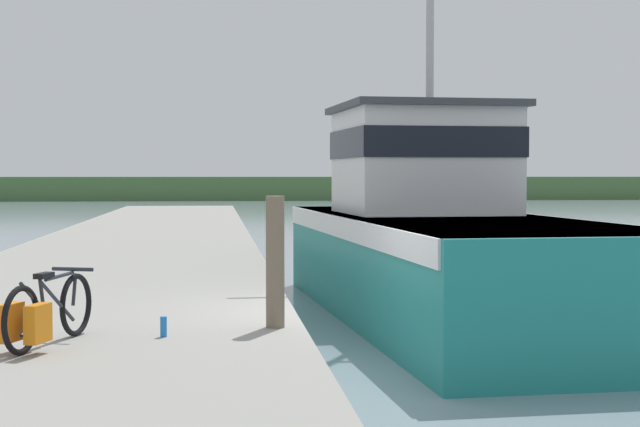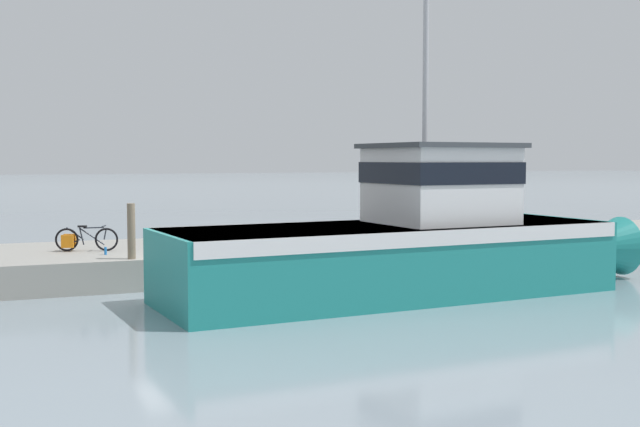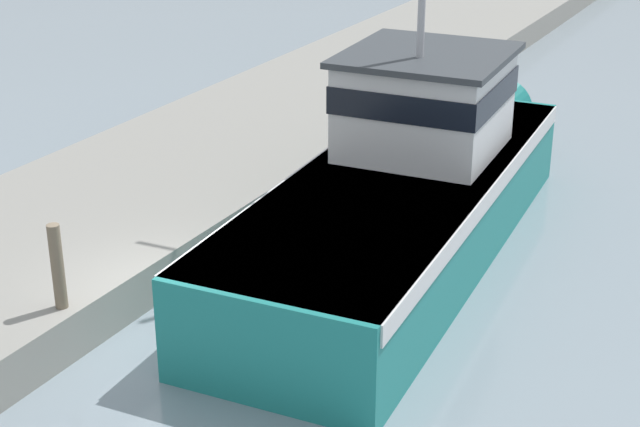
# 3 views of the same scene
# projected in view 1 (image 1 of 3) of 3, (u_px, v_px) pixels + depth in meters

# --- Properties ---
(ground_plane) EXTENTS (320.00, 320.00, 0.00)m
(ground_plane) POSITION_uv_depth(u_px,v_px,m) (349.00, 377.00, 11.89)
(ground_plane) COLOR #84939E
(dock_pier) EXTENTS (5.50, 80.00, 0.82)m
(dock_pier) POSITION_uv_depth(u_px,v_px,m) (62.00, 349.00, 11.51)
(dock_pier) COLOR gray
(dock_pier) RESTS_ON ground_plane
(far_shoreline) EXTENTS (180.00, 5.00, 2.23)m
(far_shoreline) POSITION_uv_depth(u_px,v_px,m) (536.00, 188.00, 96.80)
(far_shoreline) COLOR #426638
(far_shoreline) RESTS_ON ground_plane
(fishing_boat_main) EXTENTS (4.31, 13.42, 10.07)m
(fishing_boat_main) POSITION_uv_depth(u_px,v_px,m) (435.00, 238.00, 17.11)
(fishing_boat_main) COLOR teal
(fishing_boat_main) RESTS_ON ground_plane
(bicycle_touring) EXTENTS (0.77, 1.64, 0.71)m
(bicycle_touring) POSITION_uv_depth(u_px,v_px,m) (42.00, 314.00, 9.25)
(bicycle_touring) COLOR black
(bicycle_touring) RESTS_ON dock_pier
(mooring_post) EXTENTS (0.20, 0.20, 1.41)m
(mooring_post) POSITION_uv_depth(u_px,v_px,m) (275.00, 262.00, 10.49)
(mooring_post) COLOR #756651
(mooring_post) RESTS_ON dock_pier
(water_bottle_on_curb) EXTENTS (0.07, 0.07, 0.21)m
(water_bottle_on_curb) POSITION_uv_depth(u_px,v_px,m) (164.00, 327.00, 9.89)
(water_bottle_on_curb) COLOR blue
(water_bottle_on_curb) RESTS_ON dock_pier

